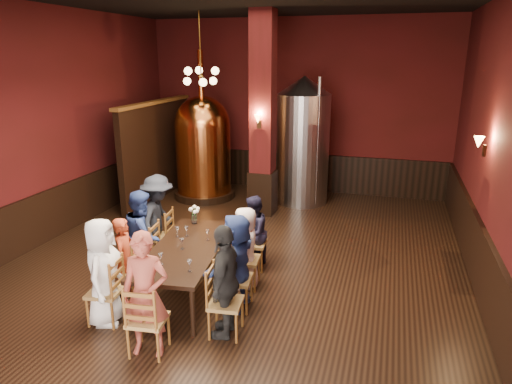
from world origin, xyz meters
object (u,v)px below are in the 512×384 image
(dining_table, at_px, (187,251))
(person_0, at_px, (103,272))
(rose_vase, at_px, (194,212))
(copper_kettle, at_px, (203,146))
(steel_vessel, at_px, (303,141))
(person_1, at_px, (126,259))
(person_2, at_px, (143,235))

(dining_table, xyz_separation_m, person_0, (-0.73, -1.09, 0.07))
(person_0, bearing_deg, rose_vase, -25.68)
(copper_kettle, bearing_deg, steel_vessel, 7.90)
(steel_vessel, bearing_deg, person_1, -106.34)
(rose_vase, bearing_deg, person_2, -127.88)
(rose_vase, bearing_deg, dining_table, -72.56)
(dining_table, xyz_separation_m, person_1, (-0.81, -0.43, -0.05))
(person_1, bearing_deg, steel_vessel, -25.80)
(dining_table, distance_m, rose_vase, 1.05)
(copper_kettle, height_order, steel_vessel, copper_kettle)
(person_1, bearing_deg, person_2, -2.75)
(person_1, bearing_deg, person_0, 177.25)
(person_1, xyz_separation_m, steel_vessel, (1.60, 5.46, 0.91))
(person_0, bearing_deg, steel_vessel, -28.07)
(copper_kettle, distance_m, steel_vessel, 2.53)
(person_0, relative_size, person_2, 1.00)
(rose_vase, bearing_deg, steel_vessel, 74.85)
(dining_table, distance_m, person_1, 0.91)
(person_0, bearing_deg, person_1, -7.40)
(dining_table, relative_size, person_1, 1.95)
(person_1, distance_m, person_2, 0.67)
(person_0, relative_size, steel_vessel, 0.49)
(person_1, distance_m, rose_vase, 1.52)
(person_1, relative_size, copper_kettle, 0.35)
(dining_table, height_order, rose_vase, rose_vase)
(person_2, bearing_deg, person_1, 162.92)
(copper_kettle, bearing_deg, person_1, -80.09)
(person_1, height_order, copper_kettle, copper_kettle)
(person_0, distance_m, steel_vessel, 6.36)
(person_0, distance_m, person_2, 1.33)
(person_2, bearing_deg, steel_vessel, -43.04)
(dining_table, xyz_separation_m, person_2, (-0.88, 0.23, 0.07))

